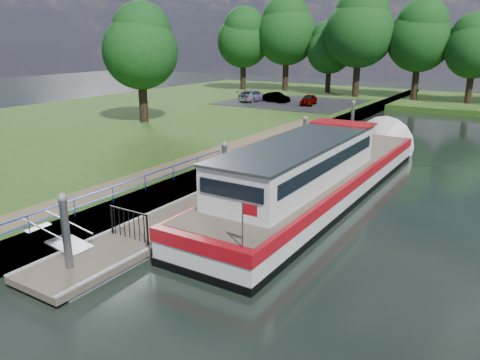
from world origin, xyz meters
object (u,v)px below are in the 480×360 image
Objects in this scene: pontoon at (270,176)px; car_b at (276,97)px; barge at (324,174)px; car_a at (309,100)px; car_c at (254,96)px.

car_b reaches higher than pontoon.
barge is 29.57m from car_b.
car_a is at bearing 109.35° from pontoon.
barge is at bearing -73.81° from car_a.
car_c is at bearing 173.90° from car_a.
car_a is (-8.37, 23.83, 1.20)m from pontoon.
car_c reaches higher than car_a.
car_c is at bearing 122.47° from pontoon.
car_b is at bearing 122.47° from barge.
pontoon is 9.21× the size of car_b.
car_c is (-2.63, -0.53, 0.08)m from car_b.
barge is at bearing 132.85° from car_c.
barge reaches higher than car_b.
car_b is at bearing -162.99° from car_c.
pontoon is at bearing -135.63° from car_b.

